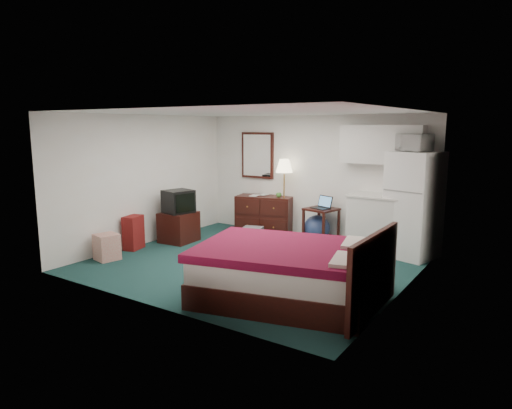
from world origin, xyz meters
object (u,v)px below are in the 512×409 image
Objects in this scene: floor_lamp at (284,198)px; dresser at (265,215)px; fridge at (414,205)px; suitcase at (133,232)px; bed at (285,273)px; kitchen_counter at (377,224)px; desk at (321,226)px; tv_stand at (179,227)px.

dresser is at bearing -178.24° from floor_lamp.
fridge reaches higher than suitcase.
fridge reaches higher than bed.
kitchen_counter is 0.77m from fridge.
suitcase is (-1.81, -2.48, -0.49)m from floor_lamp.
bed is (-0.24, -2.97, -0.16)m from kitchen_counter.
dresser reaches higher than suitcase.
desk is 1.85m from fridge.
floor_lamp is 1.58× the size of kitchen_counter.
fridge is at bearing -2.45° from floor_lamp.
bed reaches higher than desk.
floor_lamp is 2.55× the size of suitcase.
dresser is at bearing 52.80° from tv_stand.
dresser reaches higher than tv_stand.
kitchen_counter is 2.99m from bed.
fridge is at bearing 59.51° from bed.
desk is at bearing -18.52° from dresser.
dresser is at bearing 112.71° from bed.
floor_lamp is at bearing -175.74° from desk.
floor_lamp is at bearing 178.12° from kitchen_counter.
fridge is at bearing -2.17° from kitchen_counter.
fridge is at bearing -15.94° from dresser.
fridge is at bearing 12.58° from suitcase.
dresser is 1.83× the size of tv_stand.
suitcase is (-3.60, 0.58, -0.03)m from bed.
floor_lamp reaches higher than desk.
tv_stand is at bearing 54.97° from suitcase.
bed is at bearing -61.77° from desk.
dresser reaches higher than bed.
kitchen_counter is 1.57× the size of tv_stand.
dresser is 1.89m from tv_stand.
desk is 2.83m from tv_stand.
suitcase is at bearing 157.05° from bed.
desk is at bearing 25.56° from suitcase.
fridge is (2.67, -0.11, 0.12)m from floor_lamp.
fridge is at bearing 15.44° from tv_stand.
floor_lamp is (0.47, 0.01, 0.40)m from dresser.
desk is (1.39, -0.11, -0.05)m from dresser.
bed is (-0.88, -2.94, -0.58)m from fridge.
fridge is 2.86× the size of tv_stand.
floor_lamp is at bearing 38.59° from suitcase.
dresser is 3.79m from bed.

